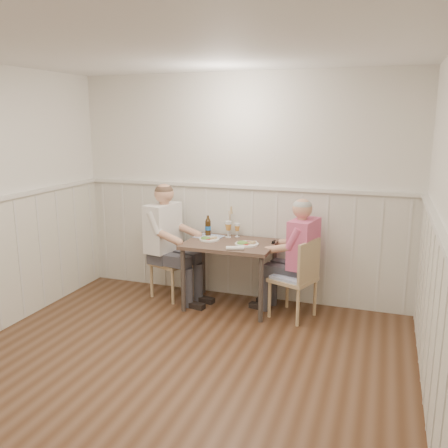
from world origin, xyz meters
name	(u,v)px	position (x,y,z in m)	size (l,w,h in m)	color
ground_plane	(155,392)	(0.00, 0.00, 0.00)	(4.50, 4.50, 0.00)	#4A2D19
room_shell	(149,200)	(0.00, 0.00, 1.52)	(4.04, 4.54, 2.60)	white
wainscot	(189,280)	(0.00, 0.69, 0.69)	(4.00, 4.49, 1.34)	silver
dining_table	(230,251)	(0.00, 1.84, 0.65)	(0.98, 0.70, 0.75)	#4B3B30
chair_right	(297,276)	(0.77, 1.77, 0.47)	(0.53, 0.53, 0.87)	tan
chair_left	(169,258)	(-0.79, 1.93, 0.47)	(0.53, 0.53, 0.87)	tan
man_in_pink	(299,266)	(0.77, 1.88, 0.54)	(0.65, 0.47, 1.30)	#3F3F47
diner_cream	(166,251)	(-0.78, 1.85, 0.58)	(0.70, 0.50, 1.39)	#3F3F47
plate_man	(246,243)	(0.20, 1.79, 0.77)	(0.26, 0.26, 0.06)	white
plate_diner	(208,238)	(-0.26, 1.86, 0.77)	(0.23, 0.23, 0.06)	white
beer_glass_a	(237,228)	(0.00, 2.11, 0.86)	(0.06, 0.06, 0.16)	silver
beer_glass_b	(228,227)	(-0.09, 2.05, 0.88)	(0.08, 0.08, 0.19)	silver
beer_bottle	(208,227)	(-0.34, 2.05, 0.86)	(0.07, 0.07, 0.24)	#33210D
rolled_napkin	(235,248)	(0.15, 1.56, 0.77)	(0.19, 0.10, 0.04)	white
grass_vase	(229,222)	(-0.11, 2.15, 0.91)	(0.04, 0.04, 0.36)	silver
gingham_mat	(209,237)	(-0.31, 2.00, 0.75)	(0.34, 0.29, 0.01)	#526DA9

